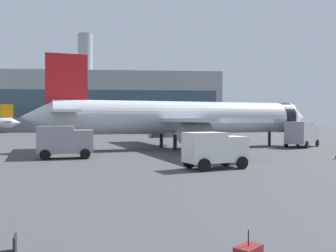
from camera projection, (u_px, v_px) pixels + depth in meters
The scene contains 7 objects.
airplane_at_gate at pixel (182, 118), 45.02m from camera, with size 35.38×32.20×10.50m.
service_truck at pixel (65, 140), 33.83m from camera, with size 5.06×3.08×2.90m.
fuel_truck at pixel (302, 133), 47.37m from camera, with size 5.85×6.02×3.20m.
cargo_van at pixel (215, 148), 26.79m from camera, with size 4.82×3.52×2.60m.
safety_cone_mid at pixel (233, 143), 49.78m from camera, with size 0.44×0.44×0.75m.
gate_chair at pixel (9, 252), 8.68m from camera, with size 0.57×0.57×0.86m.
terminal_building at pixel (91, 102), 114.46m from camera, with size 76.06×19.98×29.09m.
Camera 1 is at (-0.39, -3.76, 3.55)m, focal length 40.51 mm.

